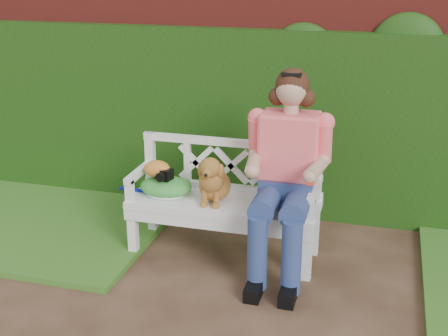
# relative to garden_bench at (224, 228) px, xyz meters

# --- Properties ---
(ground) EXTENTS (60.00, 60.00, 0.00)m
(ground) POSITION_rel_garden_bench_xyz_m (0.45, -0.72, -0.24)
(ground) COLOR #382216
(brick_wall) EXTENTS (10.00, 0.30, 2.20)m
(brick_wall) POSITION_rel_garden_bench_xyz_m (0.45, 1.18, 0.86)
(brick_wall) COLOR maroon
(brick_wall) RESTS_ON ground
(ivy_hedge) EXTENTS (10.00, 0.18, 1.70)m
(ivy_hedge) POSITION_rel_garden_bench_xyz_m (0.45, 0.96, 0.61)
(ivy_hedge) COLOR #255810
(ivy_hedge) RESTS_ON ground
(grass_left) EXTENTS (2.60, 2.00, 0.05)m
(grass_left) POSITION_rel_garden_bench_xyz_m (-1.95, 0.18, -0.21)
(grass_left) COLOR #265E14
(grass_left) RESTS_ON ground
(garden_bench) EXTENTS (1.60, 0.65, 0.48)m
(garden_bench) POSITION_rel_garden_bench_xyz_m (0.00, 0.00, 0.00)
(garden_bench) COLOR white
(garden_bench) RESTS_ON ground
(seated_woman) EXTENTS (0.69, 0.91, 1.59)m
(seated_woman) POSITION_rel_garden_bench_xyz_m (0.50, -0.02, 0.55)
(seated_woman) COLOR #EB5884
(seated_woman) RESTS_ON ground
(dog) EXTENTS (0.32, 0.40, 0.40)m
(dog) POSITION_rel_garden_bench_xyz_m (-0.07, -0.04, 0.44)
(dog) COLOR #A16A32
(dog) RESTS_ON garden_bench
(tennis_racket) EXTENTS (0.59, 0.26, 0.03)m
(tennis_racket) POSITION_rel_garden_bench_xyz_m (-0.52, -0.02, 0.25)
(tennis_racket) COLOR white
(tennis_racket) RESTS_ON garden_bench
(green_bag) EXTENTS (0.49, 0.43, 0.14)m
(green_bag) POSITION_rel_garden_bench_xyz_m (-0.48, -0.01, 0.31)
(green_bag) COLOR #1F7630
(green_bag) RESTS_ON garden_bench
(camera_item) EXTENTS (0.14, 0.12, 0.08)m
(camera_item) POSITION_rel_garden_bench_xyz_m (-0.48, -0.04, 0.43)
(camera_item) COLOR black
(camera_item) RESTS_ON green_bag
(baseball_glove) EXTENTS (0.24, 0.20, 0.14)m
(baseball_glove) POSITION_rel_garden_bench_xyz_m (-0.55, -0.01, 0.45)
(baseball_glove) COLOR orange
(baseball_glove) RESTS_ON green_bag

